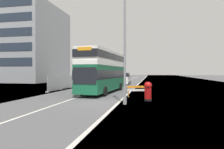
{
  "coord_description": "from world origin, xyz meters",
  "views": [
    {
      "loc": [
        4.36,
        -14.85,
        2.48
      ],
      "look_at": [
        0.24,
        5.34,
        2.2
      ],
      "focal_mm": 31.29,
      "sensor_mm": 36.0,
      "label": 1
    }
  ],
  "objects_px": {
    "red_pillar_postbox": "(148,90)",
    "car_receding_far": "(117,77)",
    "roadworks_barrier": "(137,90)",
    "double_decker_bus": "(104,71)",
    "lamppost_foreground": "(125,47)",
    "car_oncoming_near": "(125,79)",
    "car_receding_mid": "(110,78)"
  },
  "relations": [
    {
      "from": "red_pillar_postbox",
      "to": "car_receding_far",
      "type": "xyz_separation_m",
      "value": [
        -9.12,
        36.78,
        0.13
      ]
    },
    {
      "from": "car_receding_far",
      "to": "roadworks_barrier",
      "type": "bearing_deg",
      "value": -76.94
    },
    {
      "from": "double_decker_bus",
      "to": "lamppost_foreground",
      "type": "xyz_separation_m",
      "value": [
        3.62,
        -8.01,
        1.72
      ]
    },
    {
      "from": "double_decker_bus",
      "to": "car_receding_far",
      "type": "height_order",
      "value": "double_decker_bus"
    },
    {
      "from": "car_oncoming_near",
      "to": "lamppost_foreground",
      "type": "bearing_deg",
      "value": -82.12
    },
    {
      "from": "red_pillar_postbox",
      "to": "double_decker_bus",
      "type": "bearing_deg",
      "value": 132.26
    },
    {
      "from": "double_decker_bus",
      "to": "car_receding_far",
      "type": "relative_size",
      "value": 2.91
    },
    {
      "from": "lamppost_foreground",
      "to": "red_pillar_postbox",
      "type": "distance_m",
      "value": 4.4
    },
    {
      "from": "car_oncoming_near",
      "to": "car_receding_mid",
      "type": "height_order",
      "value": "car_oncoming_near"
    },
    {
      "from": "red_pillar_postbox",
      "to": "roadworks_barrier",
      "type": "xyz_separation_m",
      "value": [
        -1.08,
        2.12,
        -0.17
      ]
    },
    {
      "from": "roadworks_barrier",
      "to": "car_receding_mid",
      "type": "xyz_separation_m",
      "value": [
        -8.56,
        27.88,
        0.27
      ]
    },
    {
      "from": "double_decker_bus",
      "to": "roadworks_barrier",
      "type": "relative_size",
      "value": 6.11
    },
    {
      "from": "car_receding_mid",
      "to": "car_receding_far",
      "type": "relative_size",
      "value": 1.12
    },
    {
      "from": "lamppost_foreground",
      "to": "car_oncoming_near",
      "type": "xyz_separation_m",
      "value": [
        -3.21,
        23.21,
        -3.26
      ]
    },
    {
      "from": "car_receding_far",
      "to": "lamppost_foreground",
      "type": "bearing_deg",
      "value": -79.2
    },
    {
      "from": "car_oncoming_near",
      "to": "car_receding_mid",
      "type": "relative_size",
      "value": 1.03
    },
    {
      "from": "lamppost_foreground",
      "to": "red_pillar_postbox",
      "type": "height_order",
      "value": "lamppost_foreground"
    },
    {
      "from": "car_receding_far",
      "to": "car_oncoming_near",
      "type": "bearing_deg",
      "value": -74.98
    },
    {
      "from": "car_receding_mid",
      "to": "lamppost_foreground",
      "type": "bearing_deg",
      "value": -76.12
    },
    {
      "from": "lamppost_foreground",
      "to": "car_receding_far",
      "type": "distance_m",
      "value": 39.78
    },
    {
      "from": "double_decker_bus",
      "to": "car_oncoming_near",
      "type": "bearing_deg",
      "value": 88.47
    },
    {
      "from": "car_receding_far",
      "to": "red_pillar_postbox",
      "type": "bearing_deg",
      "value": -76.07
    },
    {
      "from": "car_receding_mid",
      "to": "car_receding_far",
      "type": "distance_m",
      "value": 6.79
    },
    {
      "from": "double_decker_bus",
      "to": "car_receding_far",
      "type": "xyz_separation_m",
      "value": [
        -3.82,
        30.94,
        -1.59
      ]
    },
    {
      "from": "lamppost_foreground",
      "to": "roadworks_barrier",
      "type": "distance_m",
      "value": 5.64
    },
    {
      "from": "red_pillar_postbox",
      "to": "car_receding_mid",
      "type": "height_order",
      "value": "car_receding_mid"
    },
    {
      "from": "double_decker_bus",
      "to": "lamppost_foreground",
      "type": "height_order",
      "value": "lamppost_foreground"
    },
    {
      "from": "roadworks_barrier",
      "to": "car_receding_far",
      "type": "bearing_deg",
      "value": 103.06
    },
    {
      "from": "double_decker_bus",
      "to": "car_oncoming_near",
      "type": "height_order",
      "value": "double_decker_bus"
    },
    {
      "from": "red_pillar_postbox",
      "to": "car_receding_mid",
      "type": "relative_size",
      "value": 0.37
    },
    {
      "from": "roadworks_barrier",
      "to": "car_oncoming_near",
      "type": "relative_size",
      "value": 0.42
    },
    {
      "from": "double_decker_bus",
      "to": "car_oncoming_near",
      "type": "relative_size",
      "value": 2.54
    }
  ]
}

